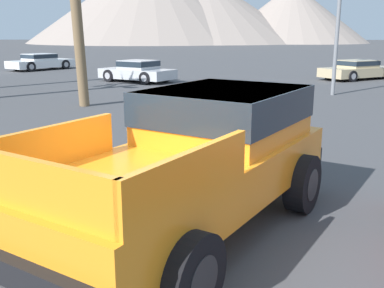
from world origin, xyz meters
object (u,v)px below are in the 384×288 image
object	(u,v)px
parked_car_tan	(357,69)
orange_pickup_truck	(202,151)
parked_car_white	(41,61)
parked_car_silver	(138,71)

from	to	relation	value
parked_car_tan	orange_pickup_truck	bearing A→B (deg)	-54.67
orange_pickup_truck	parked_car_tan	world-z (taller)	orange_pickup_truck
orange_pickup_truck	parked_car_white	bearing A→B (deg)	144.75
parked_car_silver	parked_car_white	distance (m)	11.07
parked_car_silver	parked_car_white	bearing A→B (deg)	77.82
orange_pickup_truck	parked_car_silver	distance (m)	18.64
orange_pickup_truck	parked_car_tan	bearing A→B (deg)	97.38
orange_pickup_truck	parked_car_white	size ratio (longest dim) A/B	1.15
orange_pickup_truck	parked_car_silver	xyz separation A→B (m)	(-4.08, 18.19, -0.46)
orange_pickup_truck	parked_car_silver	bearing A→B (deg)	131.77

